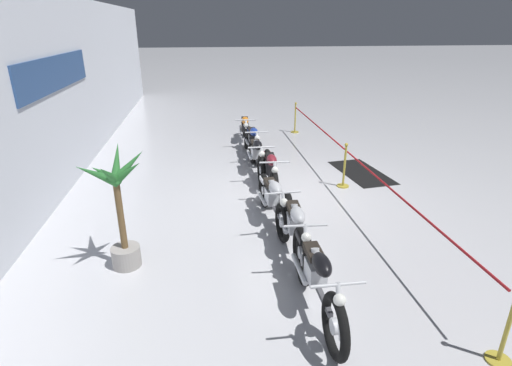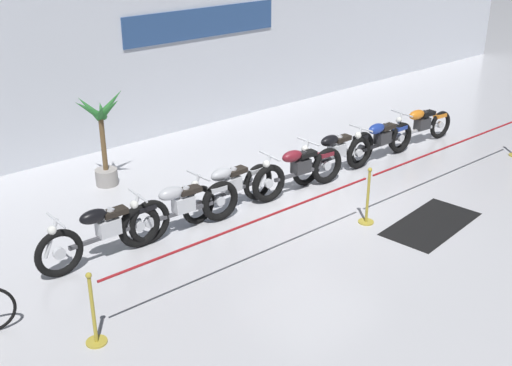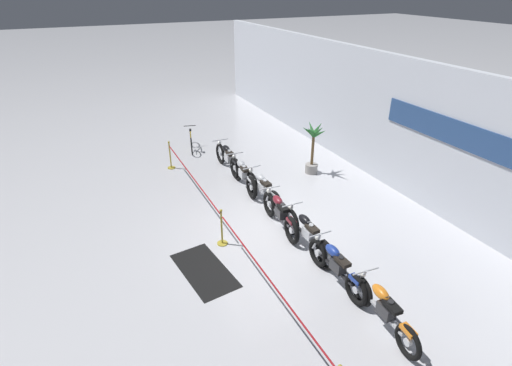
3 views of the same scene
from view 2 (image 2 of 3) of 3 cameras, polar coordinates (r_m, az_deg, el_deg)
name	(u,v)px [view 2 (image 2 of 3)]	position (r m, az deg, el deg)	size (l,w,h in m)	color
ground_plane	(311,201)	(12.27, 4.91, -1.58)	(120.00, 120.00, 0.00)	silver
back_wall	(160,48)	(15.46, -8.55, 11.82)	(28.00, 0.29, 4.20)	silver
motorcycle_black_0	(105,232)	(10.35, -13.25, -4.23)	(2.35, 0.62, 0.97)	black
motorcycle_silver_1	(181,208)	(10.94, -6.72, -2.26)	(2.34, 0.62, 0.95)	black
motorcycle_silver_2	(229,187)	(11.67, -2.44, -0.39)	(2.16, 0.62, 0.93)	black
motorcycle_maroon_3	(298,170)	(12.43, 3.80, 1.17)	(2.23, 0.62, 0.95)	black
motorcycle_black_4	(335,153)	(13.32, 7.00, 2.64)	(2.39, 0.62, 0.95)	black
motorcycle_blue_5	(380,141)	(14.24, 11.00, 3.72)	(2.14, 0.62, 0.93)	black
motorcycle_orange_6	(420,126)	(15.42, 14.40, 4.96)	(2.11, 0.62, 0.91)	black
potted_palm_left_of_row	(103,138)	(12.92, -13.45, 3.89)	(1.06, 0.95, 1.93)	gray
stanchion_far_left	(306,209)	(10.25, 4.47, -2.36)	(10.35, 0.28, 1.05)	gold
stanchion_mid_left	(367,204)	(11.43, 9.86, -1.88)	(0.28, 0.28, 1.05)	gold
floor_banner	(431,224)	(11.78, 15.31, -3.51)	(1.99, 0.98, 0.01)	black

